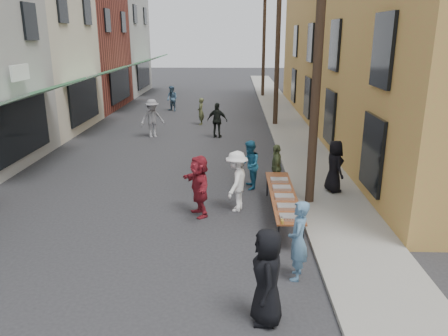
{
  "coord_description": "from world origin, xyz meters",
  "views": [
    {
      "loc": [
        2.04,
        -9.37,
        4.91
      ],
      "look_at": [
        1.74,
        2.41,
        1.3
      ],
      "focal_mm": 35.0,
      "sensor_mm": 36.0,
      "label": 1
    }
  ],
  "objects_px": {
    "guest_front_c": "(250,165)",
    "catering_tray_sausage": "(290,217)",
    "utility_pole_near": "(318,50)",
    "utility_pole_mid": "(278,43)",
    "guest_front_a": "(267,277)",
    "server": "(334,166)",
    "utility_pole_far": "(264,40)",
    "serving_table": "(283,196)"
  },
  "relations": [
    {
      "from": "guest_front_a",
      "to": "guest_front_c",
      "type": "distance_m",
      "value": 7.04
    },
    {
      "from": "catering_tray_sausage",
      "to": "guest_front_a",
      "type": "distance_m",
      "value": 2.94
    },
    {
      "from": "utility_pole_near",
      "to": "server",
      "type": "bearing_deg",
      "value": 45.68
    },
    {
      "from": "utility_pole_mid",
      "to": "utility_pole_near",
      "type": "bearing_deg",
      "value": -90.0
    },
    {
      "from": "serving_table",
      "to": "guest_front_c",
      "type": "distance_m",
      "value": 2.69
    },
    {
      "from": "catering_tray_sausage",
      "to": "server",
      "type": "distance_m",
      "value": 4.18
    },
    {
      "from": "serving_table",
      "to": "guest_front_c",
      "type": "bearing_deg",
      "value": 108.15
    },
    {
      "from": "catering_tray_sausage",
      "to": "serving_table",
      "type": "bearing_deg",
      "value": 90.0
    },
    {
      "from": "guest_front_a",
      "to": "catering_tray_sausage",
      "type": "bearing_deg",
      "value": 164.7
    },
    {
      "from": "guest_front_a",
      "to": "utility_pole_near",
      "type": "bearing_deg",
      "value": 162.92
    },
    {
      "from": "catering_tray_sausage",
      "to": "server",
      "type": "xyz_separation_m",
      "value": [
        1.83,
        3.76,
        0.14
      ]
    },
    {
      "from": "server",
      "to": "utility_pole_near",
      "type": "bearing_deg",
      "value": 121.89
    },
    {
      "from": "utility_pole_near",
      "to": "utility_pole_mid",
      "type": "relative_size",
      "value": 1.0
    },
    {
      "from": "server",
      "to": "utility_pole_mid",
      "type": "bearing_deg",
      "value": -9.18
    },
    {
      "from": "serving_table",
      "to": "server",
      "type": "height_order",
      "value": "server"
    },
    {
      "from": "utility_pole_near",
      "to": "utility_pole_mid",
      "type": "bearing_deg",
      "value": 90.0
    },
    {
      "from": "utility_pole_mid",
      "to": "serving_table",
      "type": "height_order",
      "value": "utility_pole_mid"
    },
    {
      "from": "utility_pole_mid",
      "to": "server",
      "type": "xyz_separation_m",
      "value": [
        0.9,
        -11.08,
        -3.57
      ]
    },
    {
      "from": "utility_pole_far",
      "to": "guest_front_c",
      "type": "relative_size",
      "value": 5.55
    },
    {
      "from": "utility_pole_mid",
      "to": "serving_table",
      "type": "relative_size",
      "value": 2.25
    },
    {
      "from": "utility_pole_mid",
      "to": "server",
      "type": "height_order",
      "value": "utility_pole_mid"
    },
    {
      "from": "guest_front_a",
      "to": "server",
      "type": "distance_m",
      "value": 7.08
    },
    {
      "from": "serving_table",
      "to": "guest_front_c",
      "type": "height_order",
      "value": "guest_front_c"
    },
    {
      "from": "utility_pole_near",
      "to": "catering_tray_sausage",
      "type": "relative_size",
      "value": 18.0
    },
    {
      "from": "catering_tray_sausage",
      "to": "guest_front_c",
      "type": "distance_m",
      "value": 4.29
    },
    {
      "from": "utility_pole_near",
      "to": "guest_front_a",
      "type": "xyz_separation_m",
      "value": [
        -1.68,
        -5.68,
        -3.61
      ]
    },
    {
      "from": "utility_pole_far",
      "to": "server",
      "type": "distance_m",
      "value": 23.37
    },
    {
      "from": "serving_table",
      "to": "catering_tray_sausage",
      "type": "relative_size",
      "value": 8.0
    },
    {
      "from": "serving_table",
      "to": "server",
      "type": "distance_m",
      "value": 2.8
    },
    {
      "from": "guest_front_c",
      "to": "catering_tray_sausage",
      "type": "bearing_deg",
      "value": 7.89
    },
    {
      "from": "guest_front_a",
      "to": "utility_pole_far",
      "type": "bearing_deg",
      "value": 176.17
    },
    {
      "from": "utility_pole_mid",
      "to": "server",
      "type": "relative_size",
      "value": 5.43
    },
    {
      "from": "guest_front_a",
      "to": "server",
      "type": "bearing_deg",
      "value": 158.08
    },
    {
      "from": "utility_pole_far",
      "to": "catering_tray_sausage",
      "type": "relative_size",
      "value": 18.0
    },
    {
      "from": "utility_pole_near",
      "to": "utility_pole_far",
      "type": "height_order",
      "value": "same"
    },
    {
      "from": "utility_pole_near",
      "to": "utility_pole_far",
      "type": "relative_size",
      "value": 1.0
    },
    {
      "from": "catering_tray_sausage",
      "to": "guest_front_a",
      "type": "height_order",
      "value": "guest_front_a"
    },
    {
      "from": "utility_pole_mid",
      "to": "utility_pole_far",
      "type": "distance_m",
      "value": 12.0
    },
    {
      "from": "utility_pole_near",
      "to": "server",
      "type": "distance_m",
      "value": 3.79
    },
    {
      "from": "utility_pole_near",
      "to": "serving_table",
      "type": "bearing_deg",
      "value": -128.12
    },
    {
      "from": "utility_pole_far",
      "to": "server",
      "type": "relative_size",
      "value": 5.43
    },
    {
      "from": "utility_pole_mid",
      "to": "guest_front_c",
      "type": "relative_size",
      "value": 5.55
    }
  ]
}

